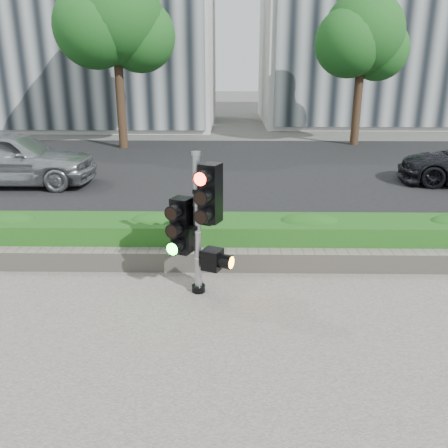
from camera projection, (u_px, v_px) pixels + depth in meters
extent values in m
plane|color=#51514C|center=(224.00, 329.00, 6.36)|extent=(120.00, 120.00, 0.00)
cube|color=black|center=(229.00, 171.00, 15.83)|extent=(60.00, 13.00, 0.02)
cube|color=gray|center=(226.00, 242.00, 9.33)|extent=(60.00, 0.25, 0.12)
cube|color=gray|center=(226.00, 260.00, 8.10)|extent=(12.00, 0.32, 0.34)
cube|color=#3A902C|center=(226.00, 238.00, 8.66)|extent=(12.00, 1.00, 0.68)
cube|color=#B7B7B2|center=(417.00, 18.00, 27.97)|extent=(18.00, 10.00, 12.00)
cylinder|color=black|center=(121.00, 99.00, 19.53)|extent=(0.36, 0.36, 4.03)
sphere|color=#144618|center=(115.00, 16.00, 18.51)|extent=(3.74, 3.74, 3.74)
sphere|color=#144618|center=(140.00, 36.00, 19.07)|extent=(2.88, 2.88, 2.88)
sphere|color=#144618|center=(95.00, 27.00, 18.25)|extent=(3.17, 3.17, 3.17)
cylinder|color=black|center=(357.00, 103.00, 20.39)|extent=(0.36, 0.36, 3.58)
sphere|color=#144618|center=(363.00, 33.00, 19.49)|extent=(3.33, 3.33, 3.33)
sphere|color=#144618|center=(378.00, 50.00, 19.99)|extent=(2.56, 2.56, 2.56)
sphere|color=#144618|center=(349.00, 43.00, 19.26)|extent=(2.82, 2.82, 2.82)
sphere|color=#144618|center=(361.00, 14.00, 19.85)|extent=(2.30, 2.30, 2.30)
cylinder|color=black|center=(198.00, 288.00, 7.33)|extent=(0.21, 0.21, 0.10)
cylinder|color=gray|center=(197.00, 227.00, 7.01)|extent=(0.11, 0.11, 2.13)
cylinder|color=gray|center=(196.00, 153.00, 6.66)|extent=(0.14, 0.14, 0.05)
cube|color=#FF1107|center=(210.00, 193.00, 6.71)|extent=(0.36, 0.36, 0.85)
cube|color=#14E51E|center=(182.00, 225.00, 7.08)|extent=(0.36, 0.36, 0.85)
cube|color=black|center=(206.00, 204.00, 7.11)|extent=(0.36, 0.36, 0.58)
cube|color=orange|center=(212.00, 259.00, 7.10)|extent=(0.36, 0.36, 0.31)
imported|color=#9DA0A4|center=(12.00, 158.00, 13.63)|extent=(4.70, 1.92, 1.59)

